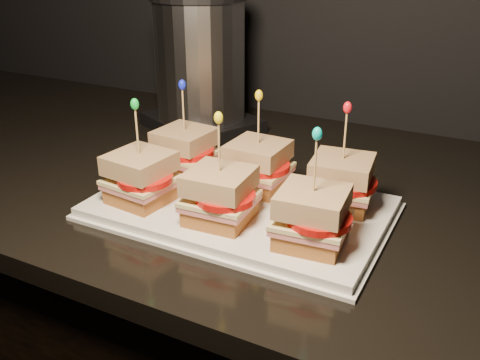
% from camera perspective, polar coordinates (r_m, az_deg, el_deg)
% --- Properties ---
extents(granite_slab, '(2.50, 0.75, 0.03)m').
position_cam_1_polar(granite_slab, '(0.89, 9.01, -2.14)').
color(granite_slab, black).
rests_on(granite_slab, cabinet).
extents(platter, '(0.42, 0.26, 0.02)m').
position_cam_1_polar(platter, '(0.80, 0.00, -2.99)').
color(platter, white).
rests_on(platter, granite_slab).
extents(platter_rim, '(0.43, 0.27, 0.01)m').
position_cam_1_polar(platter_rim, '(0.80, 0.00, -3.37)').
color(platter_rim, white).
rests_on(platter_rim, granite_slab).
extents(sandwich_0_bread_bot, '(0.09, 0.09, 0.02)m').
position_cam_1_polar(sandwich_0_bread_bot, '(0.90, -5.81, 1.55)').
color(sandwich_0_bread_bot, brown).
rests_on(sandwich_0_bread_bot, platter).
extents(sandwich_0_ham, '(0.10, 0.09, 0.01)m').
position_cam_1_polar(sandwich_0_ham, '(0.90, -5.85, 2.46)').
color(sandwich_0_ham, '#CD6262').
rests_on(sandwich_0_ham, sandwich_0_bread_bot).
extents(sandwich_0_cheese, '(0.10, 0.10, 0.01)m').
position_cam_1_polar(sandwich_0_cheese, '(0.89, -5.87, 2.87)').
color(sandwich_0_cheese, '#EDDA90').
rests_on(sandwich_0_cheese, sandwich_0_ham).
extents(sandwich_0_tomato, '(0.08, 0.08, 0.01)m').
position_cam_1_polar(sandwich_0_tomato, '(0.88, -5.44, 3.07)').
color(sandwich_0_tomato, red).
rests_on(sandwich_0_tomato, sandwich_0_cheese).
extents(sandwich_0_bread_top, '(0.09, 0.09, 0.03)m').
position_cam_1_polar(sandwich_0_bread_top, '(0.88, -5.94, 4.46)').
color(sandwich_0_bread_top, brown).
rests_on(sandwich_0_bread_top, sandwich_0_tomato).
extents(sandwich_0_pick, '(0.00, 0.00, 0.09)m').
position_cam_1_polar(sandwich_0_pick, '(0.87, -6.06, 7.20)').
color(sandwich_0_pick, tan).
rests_on(sandwich_0_pick, sandwich_0_bread_top).
extents(sandwich_0_frill, '(0.01, 0.01, 0.02)m').
position_cam_1_polar(sandwich_0_frill, '(0.86, -6.20, 10.06)').
color(sandwich_0_frill, '#1423E3').
rests_on(sandwich_0_frill, sandwich_0_pick).
extents(sandwich_1_bread_bot, '(0.08, 0.08, 0.02)m').
position_cam_1_polar(sandwich_1_bread_bot, '(0.84, 1.89, -0.08)').
color(sandwich_1_bread_bot, brown).
rests_on(sandwich_1_bread_bot, platter).
extents(sandwich_1_ham, '(0.09, 0.09, 0.01)m').
position_cam_1_polar(sandwich_1_ham, '(0.84, 1.90, 0.89)').
color(sandwich_1_ham, '#CD6262').
rests_on(sandwich_1_ham, sandwich_1_bread_bot).
extents(sandwich_1_cheese, '(0.10, 0.09, 0.01)m').
position_cam_1_polar(sandwich_1_cheese, '(0.83, 1.91, 1.33)').
color(sandwich_1_cheese, '#EDDA90').
rests_on(sandwich_1_cheese, sandwich_1_ham).
extents(sandwich_1_tomato, '(0.08, 0.08, 0.01)m').
position_cam_1_polar(sandwich_1_tomato, '(0.82, 2.49, 1.51)').
color(sandwich_1_tomato, red).
rests_on(sandwich_1_tomato, sandwich_1_cheese).
extents(sandwich_1_bread_top, '(0.09, 0.09, 0.03)m').
position_cam_1_polar(sandwich_1_bread_top, '(0.82, 1.94, 3.01)').
color(sandwich_1_bread_top, brown).
rests_on(sandwich_1_bread_top, sandwich_1_tomato).
extents(sandwich_1_pick, '(0.00, 0.00, 0.09)m').
position_cam_1_polar(sandwich_1_pick, '(0.81, 1.98, 5.94)').
color(sandwich_1_pick, tan).
rests_on(sandwich_1_pick, sandwich_1_bread_top).
extents(sandwich_1_frill, '(0.01, 0.01, 0.02)m').
position_cam_1_polar(sandwich_1_frill, '(0.79, 2.03, 9.02)').
color(sandwich_1_frill, yellow).
rests_on(sandwich_1_frill, sandwich_1_pick).
extents(sandwich_2_bread_bot, '(0.09, 0.09, 0.02)m').
position_cam_1_polar(sandwich_2_bread_bot, '(0.80, 10.59, -1.91)').
color(sandwich_2_bread_bot, brown).
rests_on(sandwich_2_bread_bot, platter).
extents(sandwich_2_ham, '(0.10, 0.10, 0.01)m').
position_cam_1_polar(sandwich_2_ham, '(0.79, 10.67, -0.91)').
color(sandwich_2_ham, '#CD6262').
rests_on(sandwich_2_ham, sandwich_2_bread_bot).
extents(sandwich_2_cheese, '(0.10, 0.10, 0.01)m').
position_cam_1_polar(sandwich_2_cheese, '(0.79, 10.71, -0.45)').
color(sandwich_2_cheese, '#EDDA90').
rests_on(sandwich_2_cheese, sandwich_2_ham).
extents(sandwich_2_tomato, '(0.08, 0.08, 0.01)m').
position_cam_1_polar(sandwich_2_tomato, '(0.78, 11.46, -0.29)').
color(sandwich_2_tomato, red).
rests_on(sandwich_2_tomato, sandwich_2_cheese).
extents(sandwich_2_bread_top, '(0.09, 0.09, 0.03)m').
position_cam_1_polar(sandwich_2_bread_top, '(0.78, 10.86, 1.30)').
color(sandwich_2_bread_top, brown).
rests_on(sandwich_2_bread_top, sandwich_2_tomato).
extents(sandwich_2_pick, '(0.00, 0.00, 0.09)m').
position_cam_1_polar(sandwich_2_pick, '(0.76, 11.12, 4.36)').
color(sandwich_2_pick, tan).
rests_on(sandwich_2_pick, sandwich_2_bread_top).
extents(sandwich_2_frill, '(0.01, 0.01, 0.02)m').
position_cam_1_polar(sandwich_2_frill, '(0.75, 11.40, 7.59)').
color(sandwich_2_frill, red).
rests_on(sandwich_2_frill, sandwich_2_pick).
extents(sandwich_3_bread_bot, '(0.09, 0.09, 0.02)m').
position_cam_1_polar(sandwich_3_bread_bot, '(0.81, -10.40, -1.40)').
color(sandwich_3_bread_bot, brown).
rests_on(sandwich_3_bread_bot, platter).
extents(sandwich_3_ham, '(0.10, 0.10, 0.01)m').
position_cam_1_polar(sandwich_3_ham, '(0.81, -10.48, -0.42)').
color(sandwich_3_ham, '#CD6262').
rests_on(sandwich_3_ham, sandwich_3_bread_bot).
extents(sandwich_3_cheese, '(0.10, 0.10, 0.01)m').
position_cam_1_polar(sandwich_3_cheese, '(0.80, -10.52, 0.04)').
color(sandwich_3_cheese, '#EDDA90').
rests_on(sandwich_3_cheese, sandwich_3_ham).
extents(sandwich_3_tomato, '(0.08, 0.08, 0.01)m').
position_cam_1_polar(sandwich_3_tomato, '(0.79, -10.12, 0.21)').
color(sandwich_3_tomato, red).
rests_on(sandwich_3_tomato, sandwich_3_cheese).
extents(sandwich_3_bread_top, '(0.09, 0.09, 0.03)m').
position_cam_1_polar(sandwich_3_bread_top, '(0.79, -10.66, 1.76)').
color(sandwich_3_bread_top, brown).
rests_on(sandwich_3_bread_top, sandwich_3_tomato).
extents(sandwich_3_pick, '(0.00, 0.00, 0.09)m').
position_cam_1_polar(sandwich_3_pick, '(0.78, -10.91, 4.77)').
color(sandwich_3_pick, tan).
rests_on(sandwich_3_pick, sandwich_3_bread_top).
extents(sandwich_3_frill, '(0.01, 0.01, 0.02)m').
position_cam_1_polar(sandwich_3_frill, '(0.76, -11.18, 7.95)').
color(sandwich_3_frill, green).
rests_on(sandwich_3_frill, sandwich_3_pick).
extents(sandwich_4_bread_bot, '(0.09, 0.09, 0.02)m').
position_cam_1_polar(sandwich_4_bread_bot, '(0.75, -2.14, -3.49)').
color(sandwich_4_bread_bot, brown).
rests_on(sandwich_4_bread_bot, platter).
extents(sandwich_4_ham, '(0.10, 0.09, 0.01)m').
position_cam_1_polar(sandwich_4_ham, '(0.74, -2.16, -2.44)').
color(sandwich_4_ham, '#CD6262').
rests_on(sandwich_4_ham, sandwich_4_bread_bot).
extents(sandwich_4_cheese, '(0.10, 0.09, 0.01)m').
position_cam_1_polar(sandwich_4_cheese, '(0.74, -2.16, -1.95)').
color(sandwich_4_cheese, '#EDDA90').
rests_on(sandwich_4_cheese, sandwich_4_ham).
extents(sandwich_4_tomato, '(0.08, 0.08, 0.01)m').
position_cam_1_polar(sandwich_4_tomato, '(0.72, -1.58, -1.80)').
color(sandwich_4_tomato, red).
rests_on(sandwich_4_tomato, sandwich_4_cheese).
extents(sandwich_4_bread_top, '(0.09, 0.09, 0.03)m').
position_cam_1_polar(sandwich_4_bread_top, '(0.72, -2.20, -0.09)').
color(sandwich_4_bread_top, brown).
rests_on(sandwich_4_bread_top, sandwich_4_tomato).
extents(sandwich_4_pick, '(0.00, 0.00, 0.09)m').
position_cam_1_polar(sandwich_4_pick, '(0.71, -2.25, 3.18)').
color(sandwich_4_pick, tan).
rests_on(sandwich_4_pick, sandwich_4_bread_top).
extents(sandwich_4_frill, '(0.01, 0.01, 0.02)m').
position_cam_1_polar(sandwich_4_frill, '(0.69, -2.32, 6.66)').
color(sandwich_4_frill, yellow).
rests_on(sandwich_4_frill, sandwich_4_pick).
extents(sandwich_5_bread_bot, '(0.09, 0.09, 0.02)m').
position_cam_1_polar(sandwich_5_bread_bot, '(0.70, 7.56, -5.84)').
color(sandwich_5_bread_bot, brown).
rests_on(sandwich_5_bread_bot, platter).
extents(sandwich_5_ham, '(0.10, 0.10, 0.01)m').
position_cam_1_polar(sandwich_5_ham, '(0.69, 7.63, -4.73)').
color(sandwich_5_ham, '#CD6262').
rests_on(sandwich_5_ham, sandwich_5_bread_bot).
extents(sandwich_5_cheese, '(0.10, 0.10, 0.01)m').
position_cam_1_polar(sandwich_5_cheese, '(0.69, 7.66, -4.22)').
color(sandwich_5_cheese, '#EDDA90').
rests_on(sandwich_5_cheese, sandwich_5_ham).
extents(sandwich_5_tomato, '(0.08, 0.08, 0.01)m').
position_cam_1_polar(sandwich_5_tomato, '(0.67, 8.47, -4.10)').
color(sandwich_5_tomato, red).
rests_on(sandwich_5_tomato, sandwich_5_cheese).
extents(sandwich_5_bread_top, '(0.09, 0.09, 0.03)m').
position_cam_1_polar(sandwich_5_bread_top, '(0.67, 7.78, -2.26)').
color(sandwich_5_bread_top, brown).
rests_on(sandwich_5_bread_top, sandwich_5_tomato).
extents(sandwich_5_pick, '(0.00, 0.00, 0.09)m').
position_cam_1_polar(sandwich_5_pick, '(0.66, 8.00, 1.20)').
color(sandwich_5_pick, tan).
rests_on(sandwich_5_pick, sandwich_5_bread_top).
extents(sandwich_5_frill, '(0.01, 0.01, 0.02)m').
position_cam_1_polar(sandwich_5_frill, '(0.64, 8.23, 4.91)').
color(sandwich_5_frill, '#03C4B2').
rests_on(sandwich_5_frill, sandwich_5_pick).
extents(appliance_base, '(0.28, 0.26, 0.03)m').
position_cam_1_polar(appliance_base, '(1.17, -4.08, 6.14)').
color(appliance_base, '#262628').
rests_on(appliance_base, granite_slab).
extents(appliance_body, '(0.18, 0.18, 0.24)m').
position_cam_1_polar(appliance_body, '(1.13, -4.29, 12.58)').
color(appliance_body, silver).
rests_on(appliance_body, appliance_base).
extents(appliance, '(0.22, 0.18, 0.29)m').
position_cam_1_polar(appliance, '(1.13, -4.28, 12.35)').
color(appliance, silver).
rests_on(appliance, granite_slab).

